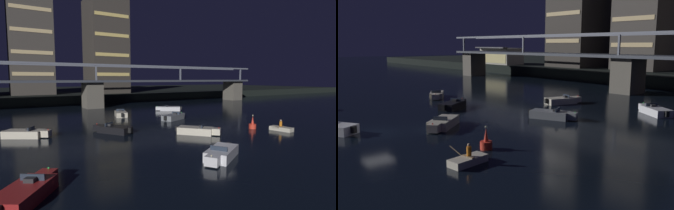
{
  "view_description": "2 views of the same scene",
  "coord_description": "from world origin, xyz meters",
  "views": [
    {
      "loc": [
        -17.1,
        -18.2,
        6.31
      ],
      "look_at": [
        5.51,
        17.62,
        2.15
      ],
      "focal_mm": 28.69,
      "sensor_mm": 36.0,
      "label": 1
    },
    {
      "loc": [
        29.82,
        -10.2,
        7.58
      ],
      "look_at": [
        3.25,
        11.92,
        1.58
      ],
      "focal_mm": 37.38,
      "sensor_mm": 36.0,
      "label": 2
    }
  ],
  "objects": [
    {
      "name": "tower_west_tall",
      "position": [
        -9.58,
        61.78,
        15.59
      ],
      "size": [
        10.16,
        11.74,
        27.08
      ],
      "color": "#423D38",
      "rests_on": "far_riverbank"
    },
    {
      "name": "tower_central",
      "position": [
        9.74,
        58.11,
        15.63
      ],
      "size": [
        10.43,
        11.22,
        27.16
      ],
      "color": "#38332D",
      "rests_on": "far_riverbank"
    },
    {
      "name": "speedboat_mid_left",
      "position": [
        -2.51,
        -2.93,
        0.41
      ],
      "size": [
        4.85,
        3.65,
        1.16
      ],
      "color": "silver",
      "rests_on": "ground"
    },
    {
      "name": "speedboat_far_center",
      "position": [
        -6.01,
        11.39,
        0.41
      ],
      "size": [
        3.71,
        4.83,
        1.16
      ],
      "color": "black",
      "rests_on": "ground"
    },
    {
      "name": "ground_plane",
      "position": [
        0.0,
        0.0,
        0.0
      ],
      "size": [
        400.0,
        400.0,
        0.0
      ],
      "primitive_type": "plane",
      "color": "black"
    },
    {
      "name": "dinghy_with_paddler",
      "position": [
        11.77,
        1.66,
        0.28
      ],
      "size": [
        2.52,
        2.73,
        1.36
      ],
      "color": "beige",
      "rests_on": "ground"
    },
    {
      "name": "speedboat_near_right",
      "position": [
        -14.9,
        14.02,
        0.41
      ],
      "size": [
        4.81,
        3.76,
        1.16
      ],
      "color": "beige",
      "rests_on": "ground"
    },
    {
      "name": "speedboat_near_left",
      "position": [
        0.11,
        24.03,
        0.41
      ],
      "size": [
        2.83,
        5.17,
        1.16
      ],
      "color": "beige",
      "rests_on": "ground"
    },
    {
      "name": "river_bridge",
      "position": [
        0.0,
        39.5,
        4.49
      ],
      "size": [
        90.48,
        6.4,
        9.38
      ],
      "color": "#605B51",
      "rests_on": "ground"
    },
    {
      "name": "speedboat_far_left",
      "position": [
        5.62,
        16.11,
        0.41
      ],
      "size": [
        5.0,
        3.27,
        1.16
      ],
      "color": "gray",
      "rests_on": "ground"
    },
    {
      "name": "speedboat_mid_right",
      "position": [
        -16.15,
        -2.86,
        0.41
      ],
      "size": [
        3.87,
        4.76,
        1.16
      ],
      "color": "maroon",
      "rests_on": "ground"
    },
    {
      "name": "far_riverbank",
      "position": [
        0.0,
        87.5,
        1.1
      ],
      "size": [
        240.0,
        80.0,
        2.2
      ],
      "primitive_type": "cube",
      "color": "black",
      "rests_on": "ground"
    },
    {
      "name": "speedboat_near_center",
      "position": [
        1.81,
        5.51,
        0.41
      ],
      "size": [
        4.15,
        4.59,
        1.16
      ],
      "color": "beige",
      "rests_on": "ground"
    },
    {
      "name": "speedboat_mid_center",
      "position": [
        11.31,
        26.44,
        0.41
      ],
      "size": [
        4.8,
        3.77,
        1.16
      ],
      "color": "silver",
      "rests_on": "ground"
    },
    {
      "name": "channel_buoy",
      "position": [
        9.91,
        4.48,
        0.48
      ],
      "size": [
        0.9,
        0.9,
        1.76
      ],
      "color": "red",
      "rests_on": "ground"
    }
  ]
}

